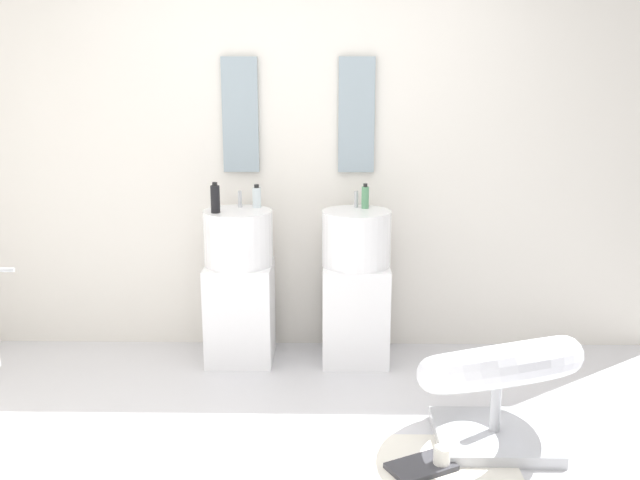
{
  "coord_description": "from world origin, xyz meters",
  "views": [
    {
      "loc": [
        0.21,
        -2.79,
        1.74
      ],
      "look_at": [
        0.15,
        0.55,
        0.95
      ],
      "focal_mm": 39.73,
      "sensor_mm": 36.0,
      "label": 1
    }
  ],
  "objects": [
    {
      "name": "soap_bottle_clear",
      "position": [
        -0.25,
        1.44,
        1.01
      ],
      "size": [
        0.05,
        0.05,
        0.14
      ],
      "color": "silver",
      "rests_on": "pedestal_sink_left"
    },
    {
      "name": "lounge_chair",
      "position": [
        0.99,
        0.33,
        0.35
      ],
      "size": [
        1.02,
        1.03,
        0.65
      ],
      "color": "#B7BABF",
      "rests_on": "ground_plane"
    },
    {
      "name": "soap_bottle_black",
      "position": [
        -0.47,
        1.27,
        1.03
      ],
      "size": [
        0.05,
        0.05,
        0.18
      ],
      "color": "black",
      "rests_on": "pedestal_sink_left"
    },
    {
      "name": "pedestal_sink_left",
      "position": [
        -0.35,
        1.34,
        0.48
      ],
      "size": [
        0.41,
        0.41,
        1.04
      ],
      "color": "white",
      "rests_on": "ground_plane"
    },
    {
      "name": "pedestal_sink_right",
      "position": [
        0.35,
        1.34,
        0.48
      ],
      "size": [
        0.41,
        0.41,
        1.04
      ],
      "color": "white",
      "rests_on": "ground_plane"
    },
    {
      "name": "soap_bottle_green",
      "position": [
        0.41,
        1.42,
        1.01
      ],
      "size": [
        0.05,
        0.05,
        0.15
      ],
      "color": "#59996B",
      "rests_on": "pedestal_sink_right"
    },
    {
      "name": "coffee_mug",
      "position": [
        0.7,
        0.08,
        0.06
      ],
      "size": [
        0.08,
        0.08,
        0.1
      ],
      "primitive_type": "cylinder",
      "color": "white",
      "rests_on": "area_rug"
    },
    {
      "name": "vanity_mirror_left",
      "position": [
        -0.35,
        1.58,
        1.49
      ],
      "size": [
        0.22,
        0.03,
        0.69
      ],
      "primitive_type": "cube",
      "color": "#8C9EA8"
    },
    {
      "name": "vanity_mirror_right",
      "position": [
        0.35,
        1.58,
        1.49
      ],
      "size": [
        0.22,
        0.03,
        0.69
      ],
      "primitive_type": "cube",
      "color": "#8C9EA8"
    },
    {
      "name": "magazine_charcoal",
      "position": [
        0.61,
        0.06,
        0.02
      ],
      "size": [
        0.34,
        0.29,
        0.02
      ],
      "primitive_type": "cube",
      "rotation": [
        0.0,
        0.0,
        0.49
      ],
      "color": "#38383D",
      "rests_on": "area_rug"
    },
    {
      "name": "rear_partition",
      "position": [
        0.0,
        1.65,
        1.3
      ],
      "size": [
        4.8,
        0.1,
        2.6
      ],
      "primitive_type": "cube",
      "color": "silver",
      "rests_on": "ground_plane"
    }
  ]
}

